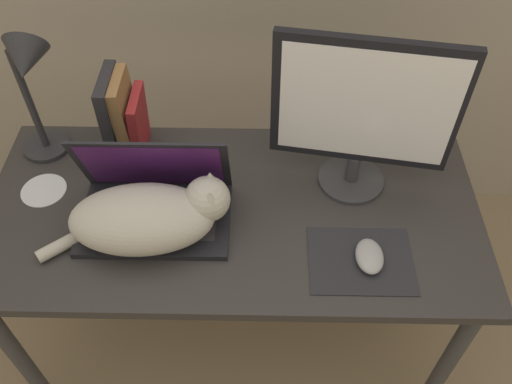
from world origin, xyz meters
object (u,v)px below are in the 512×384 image
cat (150,217)px  computer_mouse (369,256)px  cd_disc (44,190)px  book_row (124,118)px  laptop (155,203)px  external_monitor (364,114)px  desk_lamp (29,80)px

cat → computer_mouse: size_ratio=4.59×
cat → cd_disc: (-0.32, 0.15, -0.08)m
book_row → cd_disc: 0.29m
laptop → external_monitor: size_ratio=0.85×
cat → computer_mouse: cat is taller
desk_lamp → cd_disc: desk_lamp is taller
desk_lamp → cd_disc: (-0.00, -0.13, -0.26)m
laptop → cat: (0.00, -0.07, 0.03)m
cat → computer_mouse: bearing=-6.8°
laptop → cat: size_ratio=0.81×
computer_mouse → desk_lamp: bearing=157.8°
computer_mouse → external_monitor: bearing=94.0°
cat → cd_disc: 0.36m
external_monitor → computer_mouse: 0.34m
external_monitor → cd_disc: (-0.82, -0.05, -0.24)m
laptop → book_row: book_row is taller
external_monitor → cat: bearing=-158.9°
cat → desk_lamp: bearing=138.3°
external_monitor → computer_mouse: bearing=-86.0°
external_monitor → computer_mouse: external_monitor is taller
cat → desk_lamp: size_ratio=1.17×
cat → external_monitor: 0.57m
computer_mouse → laptop: bearing=165.9°
cat → computer_mouse: (0.52, -0.06, -0.06)m
desk_lamp → cat: bearing=-41.7°
cat → cd_disc: bearing=155.2°
external_monitor → desk_lamp: external_monitor is taller
laptop → external_monitor: bearing=13.9°
computer_mouse → cd_disc: computer_mouse is taller
cat → external_monitor: (0.51, 0.20, 0.16)m
laptop → cat: laptop is taller
computer_mouse → cd_disc: 0.87m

